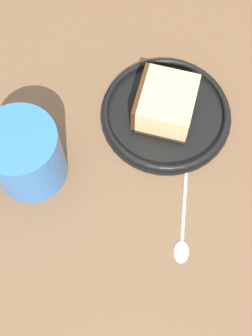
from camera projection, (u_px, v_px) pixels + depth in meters
ground_plane at (134, 131)px, 66.79cm from camera, size 135.92×135.92×3.45cm
small_plate at (166, 113)px, 65.19cm from camera, size 18.88×18.88×1.45cm
cake_slice at (166, 103)px, 62.87cm from camera, size 10.01×10.28×5.17cm
tea_mug at (24, 155)px, 57.83cm from camera, size 12.38×9.63×10.07cm
teaspoon at (183, 232)px, 58.95cm from camera, size 3.57×13.80×0.80cm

